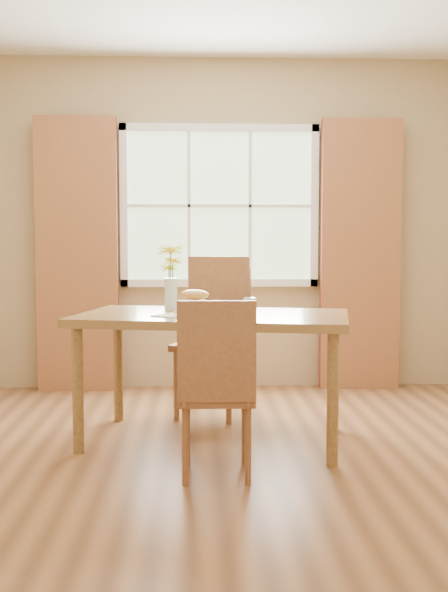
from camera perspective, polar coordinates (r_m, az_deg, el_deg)
room at (r=3.84m, az=0.58°, el=6.64°), size 4.24×3.84×2.74m
window at (r=5.71m, az=-0.37°, el=7.42°), size 1.62×0.06×1.32m
curtain_left at (r=5.69m, az=-12.01°, el=3.31°), size 0.65×0.08×2.20m
curtain_right at (r=5.77m, az=11.17°, el=3.33°), size 0.65×0.08×2.20m
dining_table at (r=4.16m, az=-0.90°, el=-2.57°), size 1.74×1.20×0.78m
chair_near at (r=3.49m, az=-0.63°, el=-7.06°), size 0.39×0.39×0.92m
chair_far at (r=4.87m, az=-0.72°, el=-2.62°), size 0.59×0.59×1.10m
placemat at (r=4.00m, az=-2.10°, el=-1.64°), size 0.56×0.53×0.01m
plate at (r=4.07m, az=-1.83°, el=-1.41°), size 0.32×0.32×0.01m
croissant_sandwich at (r=4.07m, az=-2.46°, el=-0.41°), size 0.19×0.13×0.13m
water_glass at (r=4.03m, az=2.12°, el=-0.92°), size 0.07×0.07×0.11m
flower_vase at (r=4.39m, az=-4.41°, el=2.09°), size 0.17×0.17×0.41m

